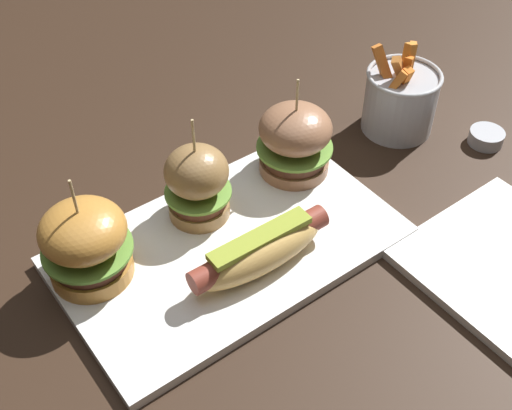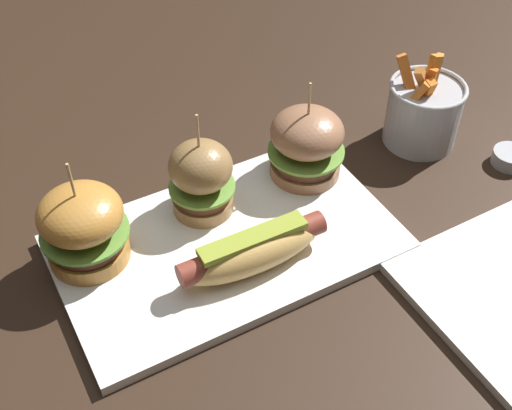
{
  "view_description": "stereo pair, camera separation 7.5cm",
  "coord_description": "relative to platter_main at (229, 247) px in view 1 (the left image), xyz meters",
  "views": [
    {
      "loc": [
        -0.3,
        -0.45,
        0.6
      ],
      "look_at": [
        0.04,
        0.0,
        0.05
      ],
      "focal_mm": 46.57,
      "sensor_mm": 36.0,
      "label": 1
    },
    {
      "loc": [
        -0.23,
        -0.49,
        0.6
      ],
      "look_at": [
        0.04,
        0.0,
        0.05
      ],
      "focal_mm": 46.57,
      "sensor_mm": 36.0,
      "label": 2
    }
  ],
  "objects": [
    {
      "name": "platter_main",
      "position": [
        0.0,
        0.0,
        0.0
      ],
      "size": [
        0.4,
        0.24,
        0.01
      ],
      "primitive_type": "cube",
      "color": "white",
      "rests_on": "ground"
    },
    {
      "name": "side_plate",
      "position": [
        0.25,
        -0.22,
        -0.0
      ],
      "size": [
        0.22,
        0.22,
        0.01
      ],
      "primitive_type": "cube",
      "rotation": [
        0.0,
        0.0,
        0.01
      ],
      "color": "white",
      "rests_on": "ground"
    },
    {
      "name": "slider_right",
      "position": [
        0.15,
        0.06,
        0.06
      ],
      "size": [
        0.1,
        0.1,
        0.14
      ],
      "color": "#956648",
      "rests_on": "platter_main"
    },
    {
      "name": "fries_bucket",
      "position": [
        0.34,
        0.06,
        0.04
      ],
      "size": [
        0.11,
        0.11,
        0.14
      ],
      "color": "#A8AAB2",
      "rests_on": "ground"
    },
    {
      "name": "hot_dog",
      "position": [
        0.01,
        -0.05,
        0.03
      ],
      "size": [
        0.18,
        0.06,
        0.05
      ],
      "color": "#E1B15E",
      "rests_on": "platter_main"
    },
    {
      "name": "slider_center",
      "position": [
        -0.0,
        0.06,
        0.06
      ],
      "size": [
        0.08,
        0.08,
        0.14
      ],
      "color": "olive",
      "rests_on": "platter_main"
    },
    {
      "name": "slider_left",
      "position": [
        -0.15,
        0.06,
        0.06
      ],
      "size": [
        0.1,
        0.1,
        0.14
      ],
      "color": "#B77B33",
      "rests_on": "platter_main"
    },
    {
      "name": "ground_plane",
      "position": [
        0.0,
        0.0,
        -0.01
      ],
      "size": [
        3.0,
        3.0,
        0.0
      ],
      "primitive_type": "plane",
      "color": "black"
    },
    {
      "name": "sauce_ramekin",
      "position": [
        0.42,
        -0.05,
        0.0
      ],
      "size": [
        0.05,
        0.05,
        0.02
      ],
      "color": "#A8AAB2",
      "rests_on": "ground"
    }
  ]
}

